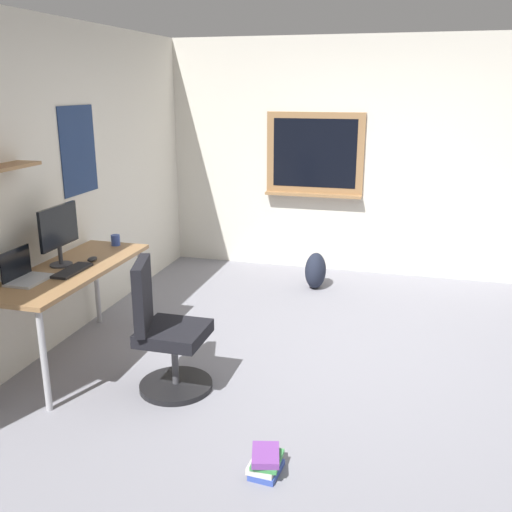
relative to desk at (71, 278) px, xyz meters
The scene contains 12 objects.
ground_plane 2.24m from the desk, 77.82° to the right, with size 5.20×5.20×0.00m, color gray.
wall_back 0.85m from the desk, 39.20° to the left, with size 5.00×0.30×2.60m.
wall_right 3.61m from the desk, 35.42° to the right, with size 0.22×5.00×2.60m.
desk is the anchor object (origin of this frame).
office_chair 0.94m from the desk, 105.49° to the right, with size 0.52×0.54×0.95m.
laptop 0.40m from the desk, 158.22° to the left, with size 0.31×0.21×0.23m.
monitor_primary 0.36m from the desk, 66.92° to the left, with size 0.46×0.17×0.46m.
keyboard 0.14m from the desk, 137.45° to the right, with size 0.37×0.13×0.02m, color black.
computer_mouse 0.24m from the desk, 19.24° to the right, with size 0.10×0.06×0.03m, color #262628.
coffee_mug 0.68m from the desk, ahead, with size 0.08×0.08×0.09m, color #334CA5.
backpack 2.68m from the desk, 35.37° to the right, with size 0.32×0.22×0.38m, color #1E2333.
book_stack_on_floor 2.11m from the desk, 118.38° to the right, with size 0.24×0.20×0.13m.
Camera 1 is at (-4.06, -0.36, 2.07)m, focal length 40.28 mm.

